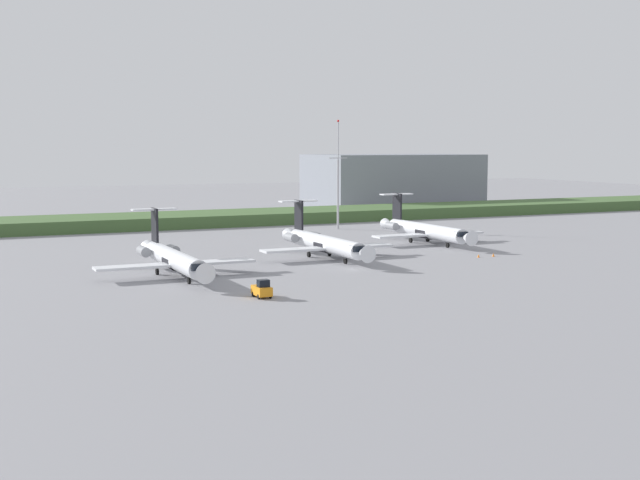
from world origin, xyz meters
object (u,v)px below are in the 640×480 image
object	(u,v)px
baggage_tug	(262,289)
safety_cone_front_marker	(479,256)
regional_jet_third	(424,230)
regional_jet_second	(324,243)
regional_jet_nearest	(173,258)
antenna_mast	(338,184)
safety_cone_mid_marker	(493,255)

from	to	relation	value
baggage_tug	safety_cone_front_marker	size ratio (longest dim) A/B	5.82
regional_jet_third	regional_jet_second	bearing A→B (deg)	-157.07
regional_jet_second	regional_jet_third	xyz separation A→B (m)	(26.42, 11.18, 0.00)
regional_jet_nearest	baggage_tug	xyz separation A→B (m)	(5.24, -21.78, -1.53)
regional_jet_second	regional_jet_third	distance (m)	28.69
antenna_mast	safety_cone_front_marker	world-z (taller)	antenna_mast
regional_jet_nearest	antenna_mast	world-z (taller)	antenna_mast
regional_jet_third	safety_cone_front_marker	xyz separation A→B (m)	(-2.79, -21.54, -2.26)
baggage_tug	safety_cone_mid_marker	world-z (taller)	baggage_tug
safety_cone_front_marker	antenna_mast	bearing A→B (deg)	90.03
safety_cone_front_marker	regional_jet_third	bearing A→B (deg)	82.63
antenna_mast	regional_jet_third	bearing A→B (deg)	-84.94
antenna_mast	safety_cone_mid_marker	xyz separation A→B (m)	(2.98, -53.42, -9.74)
regional_jet_nearest	regional_jet_third	size ratio (longest dim) A/B	1.00
regional_jet_nearest	regional_jet_second	world-z (taller)	same
regional_jet_second	antenna_mast	size ratio (longest dim) A/B	1.28
safety_cone_front_marker	safety_cone_mid_marker	xyz separation A→B (m)	(2.95, -0.07, 0.00)
regional_jet_third	safety_cone_mid_marker	distance (m)	21.73
baggage_tug	safety_cone_front_marker	bearing A→B (deg)	23.25
regional_jet_second	baggage_tug	world-z (taller)	regional_jet_second
regional_jet_third	baggage_tug	bearing A→B (deg)	-139.79
regional_jet_second	safety_cone_mid_marker	size ratio (longest dim) A/B	56.36
regional_jet_nearest	safety_cone_mid_marker	distance (m)	54.43
regional_jet_nearest	safety_cone_front_marker	distance (m)	51.48
regional_jet_nearest	baggage_tug	bearing A→B (deg)	-76.47
regional_jet_third	safety_cone_mid_marker	size ratio (longest dim) A/B	56.36
safety_cone_front_marker	safety_cone_mid_marker	distance (m)	2.95
regional_jet_third	antenna_mast	size ratio (longest dim) A/B	1.28
regional_jet_nearest	safety_cone_front_marker	bearing A→B (deg)	-2.18
regional_jet_second	safety_cone_mid_marker	bearing A→B (deg)	-21.44
regional_jet_second	antenna_mast	xyz separation A→B (m)	(23.61, 42.98, 7.48)
regional_jet_second	safety_cone_mid_marker	distance (m)	28.65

